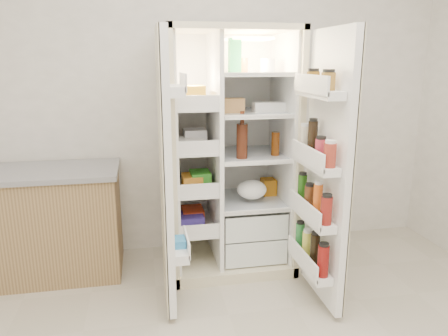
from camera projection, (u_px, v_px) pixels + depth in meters
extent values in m
cube|color=white|center=(202.00, 88.00, 3.42)|extent=(4.00, 0.02, 2.70)
cube|color=beige|center=(221.00, 144.00, 3.49)|extent=(0.92, 0.04, 1.80)
cube|color=beige|center=(170.00, 155.00, 3.09)|extent=(0.04, 0.70, 1.80)
cube|color=beige|center=(285.00, 150.00, 3.26)|extent=(0.04, 0.70, 1.80)
cube|color=beige|center=(229.00, 29.00, 2.96)|extent=(0.92, 0.70, 0.04)
cube|color=beige|center=(229.00, 258.00, 3.39)|extent=(0.92, 0.70, 0.08)
cube|color=white|center=(221.00, 142.00, 3.46)|extent=(0.84, 0.02, 1.68)
cube|color=white|center=(174.00, 152.00, 3.09)|extent=(0.02, 0.62, 1.68)
cube|color=white|center=(281.00, 148.00, 3.25)|extent=(0.02, 0.62, 1.68)
cube|color=white|center=(214.00, 150.00, 3.15)|extent=(0.03, 0.62, 1.68)
cube|color=white|center=(248.00, 240.00, 3.36)|extent=(0.47, 0.52, 0.19)
cube|color=white|center=(249.00, 217.00, 3.31)|extent=(0.47, 0.52, 0.19)
cube|color=#FFD18C|center=(249.00, 39.00, 3.05)|extent=(0.30, 0.30, 0.02)
cube|color=white|center=(195.00, 224.00, 3.26)|extent=(0.28, 0.58, 0.02)
cube|color=white|center=(194.00, 186.00, 3.19)|extent=(0.28, 0.58, 0.02)
cube|color=white|center=(194.00, 147.00, 3.11)|extent=(0.28, 0.58, 0.02)
cube|color=white|center=(193.00, 106.00, 3.04)|extent=(0.28, 0.58, 0.02)
cube|color=silver|center=(248.00, 199.00, 3.30)|extent=(0.49, 0.58, 0.01)
cube|color=silver|center=(249.00, 154.00, 3.21)|extent=(0.49, 0.58, 0.01)
cube|color=silver|center=(250.00, 112.00, 3.13)|extent=(0.49, 0.58, 0.02)
cube|color=silver|center=(250.00, 73.00, 3.06)|extent=(0.49, 0.58, 0.02)
cube|color=red|center=(195.00, 216.00, 3.25)|extent=(0.16, 0.20, 0.10)
cube|color=green|center=(194.00, 177.00, 3.17)|extent=(0.14, 0.18, 0.12)
cube|color=white|center=(194.00, 141.00, 3.10)|extent=(0.20, 0.22, 0.07)
cube|color=gold|center=(193.00, 95.00, 3.02)|extent=(0.15, 0.16, 0.14)
cube|color=#4936A4|center=(195.00, 217.00, 3.25)|extent=(0.18, 0.20, 0.09)
cube|color=orange|center=(194.00, 179.00, 3.17)|extent=(0.14, 0.18, 0.10)
cube|color=white|center=(193.00, 138.00, 3.10)|extent=(0.16, 0.16, 0.12)
sphere|color=orange|center=(235.00, 253.00, 3.28)|extent=(0.07, 0.07, 0.07)
sphere|color=orange|center=(245.00, 250.00, 3.33)|extent=(0.07, 0.07, 0.07)
sphere|color=orange|center=(259.00, 251.00, 3.31)|extent=(0.07, 0.07, 0.07)
sphere|color=orange|center=(237.00, 245.00, 3.42)|extent=(0.07, 0.07, 0.07)
sphere|color=orange|center=(250.00, 245.00, 3.42)|extent=(0.07, 0.07, 0.07)
ellipsoid|color=#427025|center=(248.00, 214.00, 3.33)|extent=(0.26, 0.24, 0.11)
cylinder|color=#451C0E|center=(242.00, 141.00, 3.02)|extent=(0.08, 0.08, 0.25)
cylinder|color=#642E0B|center=(275.00, 144.00, 3.12)|extent=(0.06, 0.06, 0.17)
cube|color=green|center=(235.00, 55.00, 2.96)|extent=(0.08, 0.08, 0.23)
cylinder|color=white|center=(268.00, 65.00, 3.05)|extent=(0.11, 0.11, 0.10)
cylinder|color=#A05624|center=(243.00, 65.00, 3.11)|extent=(0.08, 0.08, 0.10)
cube|color=white|center=(271.00, 107.00, 3.11)|extent=(0.27, 0.11, 0.07)
cube|color=#B48048|center=(232.00, 105.00, 3.03)|extent=(0.17, 0.09, 0.10)
ellipsoid|color=white|center=(252.00, 193.00, 3.19)|extent=(0.22, 0.20, 0.14)
cube|color=orange|center=(268.00, 187.00, 3.39)|extent=(0.10, 0.13, 0.13)
cube|color=white|center=(166.00, 175.00, 2.56)|extent=(0.05, 0.40, 1.72)
cube|color=beige|center=(162.00, 175.00, 2.55)|extent=(0.01, 0.40, 1.72)
cube|color=white|center=(180.00, 250.00, 2.70)|extent=(0.09, 0.32, 0.06)
cube|color=white|center=(176.00, 91.00, 2.45)|extent=(0.09, 0.32, 0.06)
cube|color=#338CCC|center=(180.00, 246.00, 2.69)|extent=(0.07, 0.12, 0.10)
cube|color=white|center=(327.00, 170.00, 2.66)|extent=(0.05, 0.58, 1.72)
cube|color=beige|center=(331.00, 170.00, 2.66)|extent=(0.01, 0.58, 1.72)
cube|color=white|center=(310.00, 265.00, 2.80)|extent=(0.11, 0.50, 0.05)
cube|color=white|center=(312.00, 216.00, 2.72)|extent=(0.11, 0.50, 0.05)
cube|color=white|center=(315.00, 163.00, 2.63)|extent=(0.11, 0.50, 0.05)
cube|color=white|center=(319.00, 93.00, 2.52)|extent=(0.11, 0.50, 0.05)
cylinder|color=maroon|center=(323.00, 261.00, 2.58)|extent=(0.07, 0.07, 0.20)
cylinder|color=black|center=(315.00, 250.00, 2.70)|extent=(0.06, 0.06, 0.22)
cylinder|color=#D8D748|center=(307.00, 245.00, 2.83)|extent=(0.06, 0.06, 0.18)
cylinder|color=#2B823A|center=(300.00, 236.00, 2.95)|extent=(0.06, 0.06, 0.19)
cylinder|color=maroon|center=(326.00, 211.00, 2.50)|extent=(0.07, 0.07, 0.17)
cylinder|color=orange|center=(318.00, 200.00, 2.62)|extent=(0.06, 0.06, 0.21)
cylinder|color=#5B3116|center=(309.00, 198.00, 2.75)|extent=(0.07, 0.07, 0.16)
cylinder|color=#215613|center=(302.00, 189.00, 2.87)|extent=(0.06, 0.06, 0.20)
cylinder|color=maroon|center=(330.00, 155.00, 2.42)|extent=(0.07, 0.07, 0.14)
cylinder|color=#AE2C3C|center=(321.00, 151.00, 2.54)|extent=(0.07, 0.07, 0.14)
cylinder|color=black|center=(312.00, 139.00, 2.65)|extent=(0.06, 0.06, 0.23)
cylinder|color=beige|center=(305.00, 140.00, 2.78)|extent=(0.06, 0.06, 0.18)
cylinder|color=olive|center=(328.00, 81.00, 2.39)|extent=(0.08, 0.08, 0.10)
cylinder|color=brown|center=(313.00, 80.00, 2.60)|extent=(0.08, 0.08, 0.10)
cube|color=#997B4C|center=(44.00, 225.00, 3.13)|extent=(1.08, 0.56, 0.77)
cube|color=gray|center=(38.00, 172.00, 3.03)|extent=(1.12, 0.59, 0.04)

